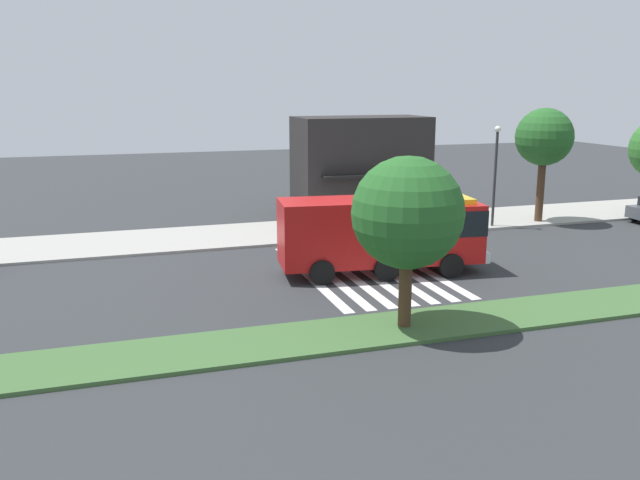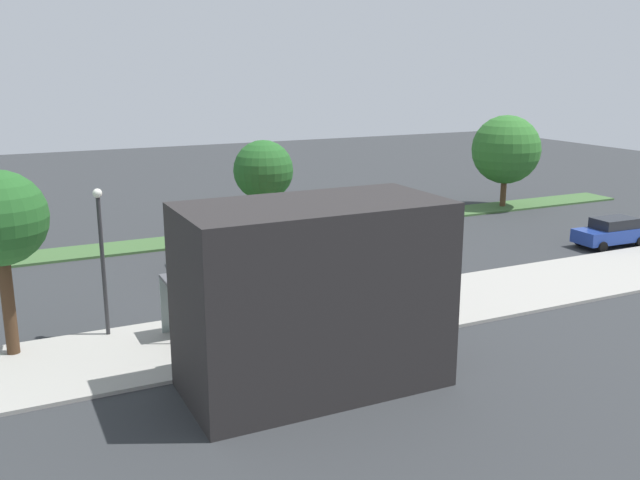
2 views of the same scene
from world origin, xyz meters
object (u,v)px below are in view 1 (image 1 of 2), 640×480
object	(u,v)px
median_tree_west	(407,213)
sidewalk_tree_west	(544,138)
street_lamp	(495,167)
bench_near_shelter	(366,223)
fire_truck	(386,231)
bus_stop_shelter	(428,197)

from	to	relation	value
median_tree_west	sidewalk_tree_west	bearing A→B (deg)	42.31
street_lamp	bench_near_shelter	bearing A→B (deg)	171.83
fire_truck	street_lamp	size ratio (longest dim) A/B	1.61
fire_truck	bench_near_shelter	xyz separation A→B (m)	(2.30, 8.27, -1.37)
bus_stop_shelter	sidewalk_tree_west	size ratio (longest dim) A/B	0.51
fire_truck	bench_near_shelter	bearing A→B (deg)	81.22
fire_truck	bench_near_shelter	size ratio (longest dim) A/B	5.95
bus_stop_shelter	street_lamp	distance (m)	4.29
bus_stop_shelter	sidewalk_tree_west	xyz separation A→B (m)	(7.27, -0.75, 3.38)
sidewalk_tree_west	fire_truck	bearing A→B (deg)	-150.88
bus_stop_shelter	street_lamp	bearing A→B (deg)	-17.12
fire_truck	bus_stop_shelter	world-z (taller)	fire_truck
street_lamp	sidewalk_tree_west	world-z (taller)	sidewalk_tree_west
fire_truck	bus_stop_shelter	size ratio (longest dim) A/B	2.72
bench_near_shelter	sidewalk_tree_west	distance (m)	12.22
bus_stop_shelter	bench_near_shelter	bearing A→B (deg)	-179.43
street_lamp	sidewalk_tree_west	xyz separation A→B (m)	(3.53, 0.40, 1.61)
bus_stop_shelter	sidewalk_tree_west	bearing A→B (deg)	-5.90
bench_near_shelter	median_tree_west	xyz separation A→B (m)	(-4.52, -15.09, 3.54)
bench_near_shelter	street_lamp	size ratio (longest dim) A/B	0.27
bus_stop_shelter	bench_near_shelter	world-z (taller)	bus_stop_shelter
bench_near_shelter	street_lamp	distance (m)	8.39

